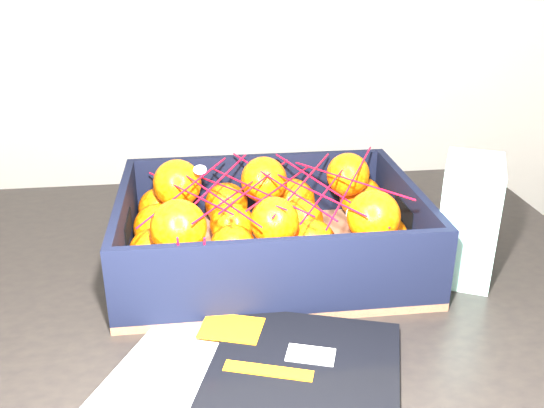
{
  "coord_description": "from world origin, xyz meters",
  "views": [
    {
      "loc": [
        -0.29,
        -0.68,
        1.2
      ],
      "look_at": [
        -0.19,
        0.09,
        0.86
      ],
      "focal_mm": 39.37,
      "sensor_mm": 36.0,
      "label": 1
    }
  ],
  "objects": [
    {
      "name": "magazine_stack",
      "position": [
        -0.25,
        -0.19,
        0.76
      ],
      "size": [
        0.42,
        0.34,
        0.02
      ],
      "color": "silver",
      "rests_on": "table"
    },
    {
      "name": "retail_carton",
      "position": [
        0.09,
        0.05,
        0.84
      ],
      "size": [
        0.12,
        0.14,
        0.17
      ],
      "primitive_type": "cube",
      "rotation": [
        0.0,
        0.0,
        -0.45
      ],
      "color": "white",
      "rests_on": "table"
    },
    {
      "name": "table",
      "position": [
        -0.28,
        0.08,
        0.65
      ],
      "size": [
        1.2,
        0.8,
        0.75
      ],
      "color": "black",
      "rests_on": "ground"
    },
    {
      "name": "produce_crate",
      "position": [
        -0.19,
        0.12,
        0.79
      ],
      "size": [
        0.44,
        0.33,
        0.12
      ],
      "color": "brown",
      "rests_on": "table"
    },
    {
      "name": "mesh_net",
      "position": [
        -0.2,
        0.11,
        0.87
      ],
      "size": [
        0.37,
        0.29,
        0.1
      ],
      "color": "red",
      "rests_on": "clementine_heap"
    },
    {
      "name": "clementine_heap",
      "position": [
        -0.2,
        0.12,
        0.81
      ],
      "size": [
        0.42,
        0.31,
        0.13
      ],
      "color": "#E15604",
      "rests_on": "produce_crate"
    }
  ]
}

